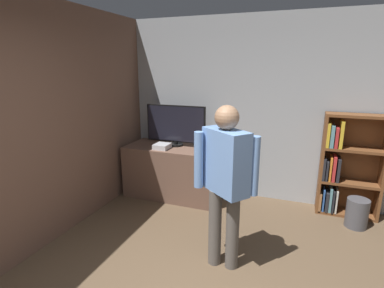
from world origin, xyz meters
The scene contains 8 objects.
wall_back centered at (0.01, 3.09, 1.35)m, with size 6.03×0.09×2.70m.
wall_side_brick centered at (-2.05, 1.53, 1.35)m, with size 0.06×4.66×2.70m.
tv_ledge centered at (-1.20, 2.65, 0.40)m, with size 1.47×0.69×0.79m.
television centered at (-1.20, 2.72, 1.11)m, with size 0.94×0.22×0.62m.
game_console centered at (-1.32, 2.48, 0.83)m, with size 0.21×0.24×0.07m.
bookshelf centered at (1.18, 2.90, 0.67)m, with size 0.76×0.28×1.39m.
person centered at (-0.04, 1.24, 0.98)m, with size 0.63×0.47×1.65m.
waste_bin centered at (1.35, 2.56, 0.19)m, with size 0.26×0.26×0.37m.
Camera 1 is at (0.60, -1.38, 1.98)m, focal length 28.00 mm.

